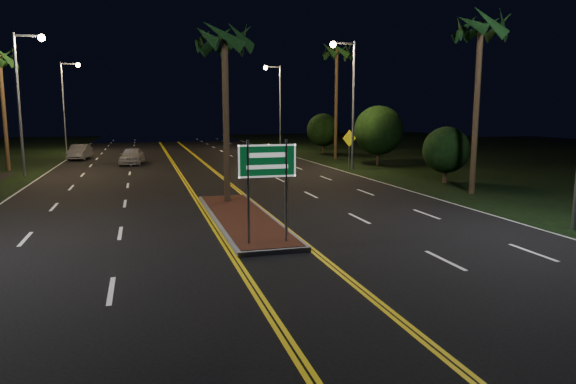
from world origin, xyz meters
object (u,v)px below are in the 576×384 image
object	(u,v)px
streetlight_right_mid	(349,90)
shrub_near	(446,150)
streetlight_left_far	(67,96)
warning_sign	(349,143)
car_far	(80,151)
palm_right_far	(337,53)
car_near	(132,154)
streetlight_left_mid	(24,88)
median_island	(242,218)
palm_right_near	(481,28)
shrub_far	(323,130)
highway_sign	(267,171)
palm_median	(224,39)
shrub_mid	(379,130)
streetlight_right_far	(277,97)

from	to	relation	value
streetlight_right_mid	shrub_near	xyz separation A→B (m)	(2.89, -8.00, -3.71)
streetlight_left_far	warning_sign	world-z (taller)	streetlight_left_far
warning_sign	car_far	bearing A→B (deg)	128.47
palm_right_far	car_near	world-z (taller)	palm_right_far
streetlight_left_mid	streetlight_left_far	size ratio (longest dim) A/B	1.00
median_island	streetlight_right_mid	world-z (taller)	streetlight_right_mid
median_island	palm_right_far	world-z (taller)	palm_right_far
palm_right_far	palm_right_near	bearing A→B (deg)	-90.86
car_near	streetlight_right_mid	bearing A→B (deg)	-20.45
streetlight_right_mid	shrub_far	bearing A→B (deg)	77.18
palm_right_near	shrub_near	world-z (taller)	palm_right_near
palm_right_near	palm_right_far	xyz separation A→B (m)	(0.30, 20.00, 0.93)
streetlight_right_mid	warning_sign	distance (m)	3.78
car_far	shrub_near	bearing A→B (deg)	-36.68
highway_sign	palm_right_near	distance (m)	15.55
car_near	shrub_far	bearing A→B (deg)	25.86
streetlight_left_mid	car_near	size ratio (longest dim) A/B	1.89
palm_median	car_near	size ratio (longest dim) A/B	1.74
streetlight_left_far	warning_sign	xyz separation A→B (m)	(21.41, -21.86, -3.77)
palm_median	shrub_mid	size ratio (longest dim) A/B	1.80
streetlight_right_far	car_far	world-z (taller)	streetlight_right_far
palm_median	car_far	size ratio (longest dim) A/B	1.84
car_far	warning_sign	world-z (taller)	warning_sign
median_island	highway_sign	xyz separation A→B (m)	(0.00, -4.20, 2.32)
shrub_near	palm_right_far	bearing A→B (deg)	92.51
streetlight_left_far	palm_right_far	xyz separation A→B (m)	(23.41, -14.00, 3.49)
highway_sign	palm_right_far	size ratio (longest dim) A/B	0.31
palm_median	palm_right_near	distance (m)	12.55
median_island	shrub_far	distance (m)	32.19
streetlight_left_far	car_near	world-z (taller)	streetlight_left_far
shrub_near	shrub_mid	size ratio (longest dim) A/B	0.71
highway_sign	streetlight_left_far	distance (m)	42.67
shrub_near	car_far	distance (m)	31.41
palm_right_near	shrub_near	xyz separation A→B (m)	(1.00, 4.00, -6.27)
warning_sign	streetlight_right_far	bearing A→B (deg)	74.15
streetlight_left_mid	car_near	xyz separation A→B (m)	(6.21, 6.21, -4.86)
streetlight_left_far	streetlight_right_mid	bearing A→B (deg)	-46.03
streetlight_left_mid	palm_median	distance (m)	17.25
warning_sign	palm_right_far	bearing A→B (deg)	59.34
palm_median	car_near	distance (m)	21.21
palm_right_near	car_near	bearing A→B (deg)	129.91
streetlight_right_mid	streetlight_right_far	size ratio (longest dim) A/B	1.00
car_far	warning_sign	distance (m)	24.10
shrub_mid	shrub_far	xyz separation A→B (m)	(-0.20, 12.00, -0.39)
median_island	palm_median	distance (m)	8.00
median_island	highway_sign	bearing A→B (deg)	-90.00
streetlight_left_far	palm_median	distance (m)	35.18
streetlight_right_mid	shrub_mid	size ratio (longest dim) A/B	1.95
shrub_near	shrub_far	size ratio (longest dim) A/B	0.83
shrub_mid	streetlight_right_far	bearing A→B (deg)	100.66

